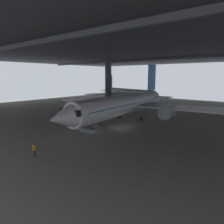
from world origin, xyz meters
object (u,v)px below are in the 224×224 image
Objects in this scene: boarding_stairs at (90,128)px; crew_worker_near_nose at (34,149)px; airplane_main at (125,104)px; crew_worker_by_stairs at (93,123)px; airplane_distant at (125,93)px.

crew_worker_near_nose is at bearing -75.92° from boarding_stairs.
airplane_main is 9.02m from crew_worker_by_stairs.
airplane_main is 8.12× the size of boarding_stairs.
airplane_main is 1.33× the size of airplane_distant.
airplane_distant is at bearing 126.01° from airplane_main.
crew_worker_near_nose is 1.01× the size of crew_worker_by_stairs.
airplane_main is at bearing -53.99° from airplane_distant.
crew_worker_by_stairs is at bearing 107.58° from crew_worker_near_nose.
airplane_distant is (-22.58, 41.00, 2.36)m from boarding_stairs.
airplane_distant is (-22.00, 30.27, -0.46)m from airplane_main.
airplane_main reaches higher than crew_worker_near_nose.
crew_worker_near_nose is at bearing -64.17° from airplane_distant.
boarding_stairs is 46.87m from airplane_distant.
boarding_stairs reaches higher than crew_worker_near_nose.
boarding_stairs reaches higher than crew_worker_by_stairs.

